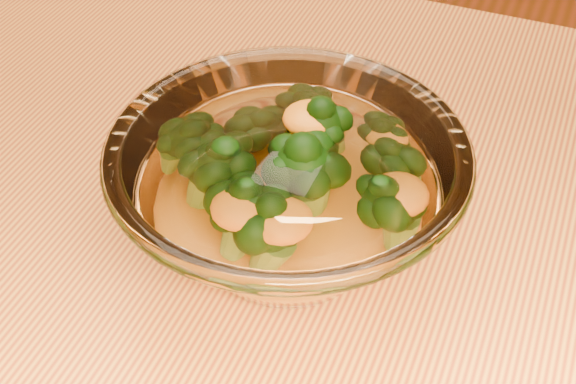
{
  "coord_description": "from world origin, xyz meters",
  "views": [
    {
      "loc": [
        0.04,
        -0.36,
        1.17
      ],
      "look_at": [
        -0.11,
        0.01,
        0.81
      ],
      "focal_mm": 50.0,
      "sensor_mm": 36.0,
      "label": 1
    }
  ],
  "objects": [
    {
      "name": "glass_bowl",
      "position": [
        -0.11,
        0.01,
        0.8
      ],
      "size": [
        0.24,
        0.24,
        0.1
      ],
      "color": "white",
      "rests_on": "table"
    },
    {
      "name": "broccoli_heap",
      "position": [
        -0.11,
        0.01,
        0.82
      ],
      "size": [
        0.19,
        0.16,
        0.08
      ],
      "color": "black",
      "rests_on": "cheese_sauce"
    },
    {
      "name": "cheese_sauce",
      "position": [
        -0.11,
        0.01,
        0.78
      ],
      "size": [
        0.13,
        0.13,
        0.04
      ],
      "primitive_type": "ellipsoid",
      "color": "orange",
      "rests_on": "glass_bowl"
    }
  ]
}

